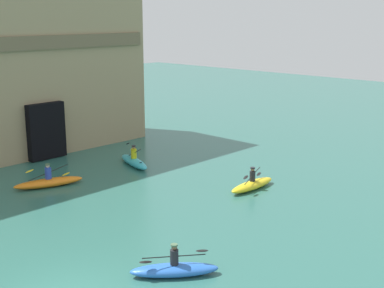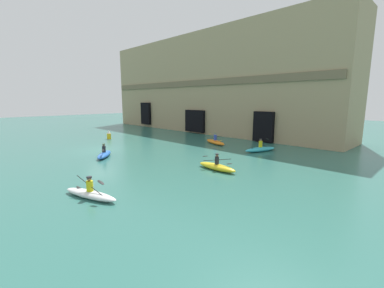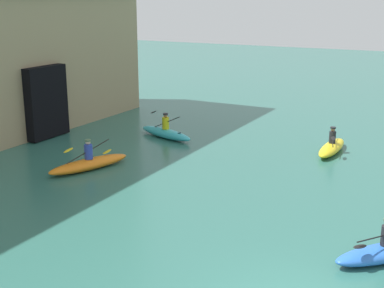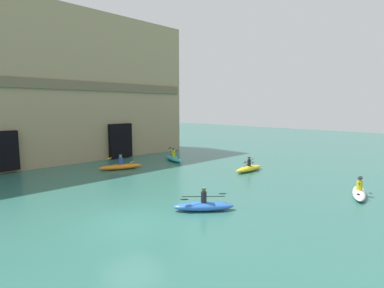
{
  "view_description": "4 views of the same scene",
  "coord_description": "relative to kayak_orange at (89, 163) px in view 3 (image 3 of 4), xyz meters",
  "views": [
    {
      "loc": [
        -8.2,
        -13.06,
        8.65
      ],
      "look_at": [
        10.77,
        4.87,
        2.29
      ],
      "focal_mm": 50.0,
      "sensor_mm": 36.0,
      "label": 1
    },
    {
      "loc": [
        23.66,
        -10.68,
        4.8
      ],
      "look_at": [
        9.04,
        3.6,
        1.23
      ],
      "focal_mm": 24.0,
      "sensor_mm": 36.0,
      "label": 2
    },
    {
      "loc": [
        -10.01,
        -2.79,
        6.63
      ],
      "look_at": [
        8.24,
        7.02,
        0.87
      ],
      "focal_mm": 50.0,
      "sensor_mm": 36.0,
      "label": 3
    },
    {
      "loc": [
        -7.05,
        -11.02,
        5.1
      ],
      "look_at": [
        10.73,
        6.97,
        1.97
      ],
      "focal_mm": 28.0,
      "sensor_mm": 36.0,
      "label": 4
    }
  ],
  "objects": [
    {
      "name": "kayak_yellow",
      "position": [
        6.87,
        -7.86,
        -0.0
      ],
      "size": [
        3.16,
        0.79,
        1.16
      ],
      "rotation": [
        0.0,
        0.0,
        6.27
      ],
      "color": "yellow",
      "rests_on": "ground"
    },
    {
      "name": "kayak_cyan",
      "position": [
        5.62,
        -0.16,
        0.01
      ],
      "size": [
        1.75,
        3.45,
        1.25
      ],
      "rotation": [
        0.0,
        0.0,
        1.26
      ],
      "color": "#33B2C6",
      "rests_on": "ground"
    },
    {
      "name": "kayak_orange",
      "position": [
        0.0,
        0.0,
        0.0
      ],
      "size": [
        3.59,
        1.92,
        1.21
      ],
      "rotation": [
        0.0,
        0.0,
        5.95
      ],
      "color": "orange",
      "rests_on": "ground"
    }
  ]
}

